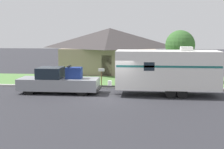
# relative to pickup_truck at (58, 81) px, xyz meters

# --- Properties ---
(ground_plane) EXTENTS (120.00, 120.00, 0.00)m
(ground_plane) POSITION_rel_pickup_truck_xyz_m (4.23, -1.38, -0.84)
(ground_plane) COLOR #2D2D33
(curb_strip) EXTENTS (80.00, 0.30, 0.14)m
(curb_strip) POSITION_rel_pickup_truck_xyz_m (4.23, 2.37, -0.77)
(curb_strip) COLOR beige
(curb_strip) RESTS_ON ground_plane
(lawn_strip) EXTENTS (80.00, 7.00, 0.03)m
(lawn_strip) POSITION_rel_pickup_truck_xyz_m (4.23, 6.02, -0.83)
(lawn_strip) COLOR #568442
(lawn_strip) RESTS_ON ground_plane
(house_across_street) EXTENTS (10.52, 6.83, 4.78)m
(house_across_street) POSITION_rel_pickup_truck_xyz_m (2.52, 11.84, 1.64)
(house_across_street) COLOR gray
(house_across_street) RESTS_ON ground_plane
(pickup_truck) EXTENTS (5.84, 1.96, 2.00)m
(pickup_truck) POSITION_rel_pickup_truck_xyz_m (0.00, 0.00, 0.00)
(pickup_truck) COLOR black
(pickup_truck) RESTS_ON ground_plane
(travel_trailer) EXTENTS (8.12, 2.41, 3.39)m
(travel_trailer) POSITION_rel_pickup_truck_xyz_m (7.76, -0.00, 0.95)
(travel_trailer) COLOR black
(travel_trailer) RESTS_ON ground_plane
(mailbox) EXTENTS (0.48, 0.20, 1.40)m
(mailbox) POSITION_rel_pickup_truck_xyz_m (2.69, 3.43, 0.23)
(mailbox) COLOR brown
(mailbox) RESTS_ON ground_plane
(tree_in_yard) EXTENTS (2.62, 2.62, 4.55)m
(tree_in_yard) POSITION_rel_pickup_truck_xyz_m (9.35, 6.50, 2.38)
(tree_in_yard) COLOR brown
(tree_in_yard) RESTS_ON ground_plane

